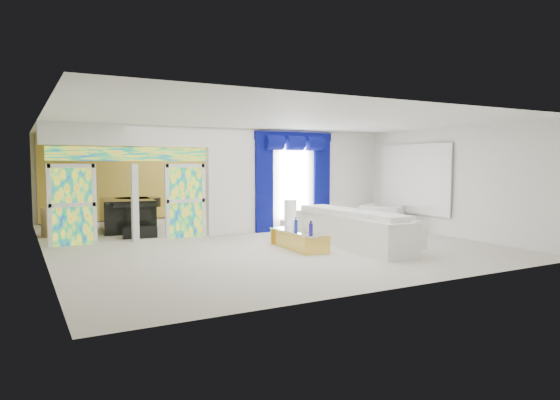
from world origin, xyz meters
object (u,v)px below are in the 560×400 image
armchair (383,217)px  console_table (299,225)px  white_sofa (353,230)px  coffee_table (299,240)px  grand_piano (127,215)px

armchair → console_table: bearing=37.9°
white_sofa → coffee_table: (-1.35, 0.30, -0.18)m
console_table → grand_piano: grand_piano is taller
white_sofa → coffee_table: white_sofa is taller
console_table → grand_piano: 5.15m
armchair → grand_piano: grand_piano is taller
coffee_table → console_table: bearing=59.1°
coffee_table → console_table: size_ratio=1.64×
white_sofa → armchair: size_ratio=3.43×
coffee_table → armchair: armchair is taller
armchair → grand_piano: size_ratio=0.62×
white_sofa → console_table: (0.15, 2.80, -0.20)m
armchair → white_sofa: bearing=94.2°
armchair → grand_piano: 7.69m
grand_piano → coffee_table: bearing=-55.4°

